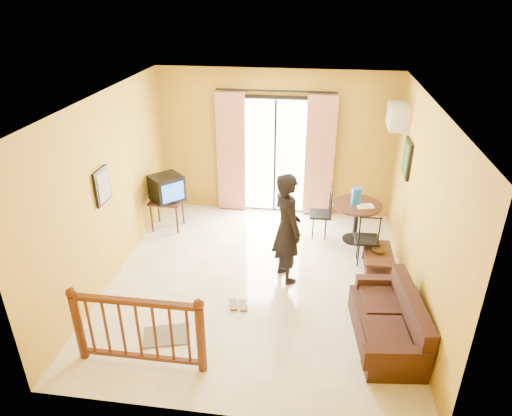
# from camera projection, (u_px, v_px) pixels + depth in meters

# --- Properties ---
(ground) EXTENTS (5.00, 5.00, 0.00)m
(ground) POSITION_uv_depth(u_px,v_px,m) (258.00, 280.00, 7.10)
(ground) COLOR beige
(ground) RESTS_ON ground
(room_shell) EXTENTS (5.00, 5.00, 5.00)m
(room_shell) POSITION_uv_depth(u_px,v_px,m) (258.00, 179.00, 6.34)
(room_shell) COLOR white
(room_shell) RESTS_ON ground
(balcony_door) EXTENTS (2.25, 0.14, 2.46)m
(balcony_door) POSITION_uv_depth(u_px,v_px,m) (275.00, 155.00, 8.73)
(balcony_door) COLOR black
(balcony_door) RESTS_ON ground
(tv_table) EXTENTS (0.58, 0.48, 0.58)m
(tv_table) POSITION_uv_depth(u_px,v_px,m) (167.00, 203.00, 8.41)
(tv_table) COLOR black
(tv_table) RESTS_ON ground
(television) EXTENTS (0.71, 0.71, 0.47)m
(television) POSITION_uv_depth(u_px,v_px,m) (167.00, 188.00, 8.26)
(television) COLOR black
(television) RESTS_ON tv_table
(picture_left) EXTENTS (0.05, 0.42, 0.52)m
(picture_left) POSITION_uv_depth(u_px,v_px,m) (102.00, 186.00, 6.51)
(picture_left) COLOR black
(picture_left) RESTS_ON room_shell
(dining_table) EXTENTS (0.86, 0.86, 0.72)m
(dining_table) POSITION_uv_depth(u_px,v_px,m) (357.00, 212.00, 7.96)
(dining_table) COLOR black
(dining_table) RESTS_ON ground
(water_jug) EXTENTS (0.16, 0.16, 0.30)m
(water_jug) POSITION_uv_depth(u_px,v_px,m) (356.00, 196.00, 7.82)
(water_jug) COLOR blue
(water_jug) RESTS_ON dining_table
(serving_tray) EXTENTS (0.31, 0.24, 0.02)m
(serving_tray) POSITION_uv_depth(u_px,v_px,m) (365.00, 206.00, 7.79)
(serving_tray) COLOR #EDE8CA
(serving_tray) RESTS_ON dining_table
(dining_chairs) EXTENTS (1.17, 1.21, 0.95)m
(dining_chairs) POSITION_uv_depth(u_px,v_px,m) (340.00, 249.00, 7.93)
(dining_chairs) COLOR black
(dining_chairs) RESTS_ON ground
(air_conditioner) EXTENTS (0.31, 0.60, 0.40)m
(air_conditioner) POSITION_uv_depth(u_px,v_px,m) (397.00, 117.00, 7.62)
(air_conditioner) COLOR silver
(air_conditioner) RESTS_ON room_shell
(botanical_print) EXTENTS (0.05, 0.50, 0.60)m
(botanical_print) POSITION_uv_depth(u_px,v_px,m) (407.00, 158.00, 7.25)
(botanical_print) COLOR black
(botanical_print) RESTS_ON room_shell
(coffee_table) EXTENTS (0.44, 0.79, 0.35)m
(coffee_table) POSITION_uv_depth(u_px,v_px,m) (378.00, 259.00, 7.22)
(coffee_table) COLOR black
(coffee_table) RESTS_ON ground
(bowl) EXTENTS (0.26, 0.26, 0.07)m
(bowl) POSITION_uv_depth(u_px,v_px,m) (379.00, 250.00, 7.16)
(bowl) COLOR #4E381A
(bowl) RESTS_ON coffee_table
(sofa) EXTENTS (0.87, 1.62, 0.74)m
(sofa) POSITION_uv_depth(u_px,v_px,m) (390.00, 324.00, 5.77)
(sofa) COLOR black
(sofa) RESTS_ON ground
(standing_person) EXTENTS (0.69, 0.76, 1.75)m
(standing_person) POSITION_uv_depth(u_px,v_px,m) (287.00, 228.00, 6.79)
(standing_person) COLOR black
(standing_person) RESTS_ON ground
(stair_balustrade) EXTENTS (1.63, 0.13, 1.04)m
(stair_balustrade) POSITION_uv_depth(u_px,v_px,m) (138.00, 327.00, 5.31)
(stair_balustrade) COLOR #471E0F
(stair_balustrade) RESTS_ON ground
(doormat) EXTENTS (0.69, 0.55, 0.02)m
(doormat) POSITION_uv_depth(u_px,v_px,m) (167.00, 335.00, 5.97)
(doormat) COLOR #5F5B4C
(doormat) RESTS_ON ground
(sandals) EXTENTS (0.29, 0.27, 0.03)m
(sandals) POSITION_uv_depth(u_px,v_px,m) (239.00, 305.00, 6.53)
(sandals) COLOR #4E381A
(sandals) RESTS_ON ground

